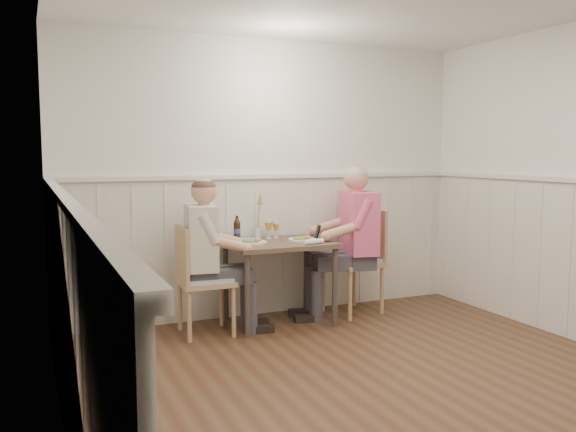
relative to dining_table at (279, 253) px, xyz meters
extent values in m
plane|color=#4A2C1B|center=(0.07, -1.84, -0.65)|extent=(4.50, 4.50, 0.00)
cube|color=white|center=(0.07, 0.41, 0.65)|extent=(4.00, 0.04, 2.60)
cube|color=white|center=(-1.93, -1.84, 0.65)|extent=(0.04, 4.50, 2.60)
cube|color=silver|center=(0.07, 0.39, 0.00)|extent=(3.98, 0.03, 1.30)
cube|color=silver|center=(-1.92, -1.84, 0.00)|extent=(0.03, 4.48, 1.30)
cube|color=silver|center=(0.07, 0.38, 0.67)|extent=(3.98, 0.06, 0.04)
cube|color=silver|center=(-1.90, -1.84, 0.67)|extent=(0.06, 4.48, 0.04)
cube|color=#4E3C30|center=(0.00, 0.00, 0.08)|extent=(0.92, 0.70, 0.04)
cylinder|color=#3F3833|center=(-0.41, -0.30, -0.29)|extent=(0.05, 0.05, 0.71)
cylinder|color=#3F3833|center=(-0.41, 0.30, -0.29)|extent=(0.05, 0.05, 0.71)
cylinder|color=#3F3833|center=(0.41, -0.30, -0.29)|extent=(0.05, 0.05, 0.71)
cylinder|color=#3F3833|center=(0.41, 0.30, -0.29)|extent=(0.05, 0.05, 0.71)
cube|color=tan|center=(0.79, 0.06, -0.17)|extent=(0.55, 0.55, 0.04)
cube|color=#658CBC|center=(0.79, 0.06, -0.13)|extent=(0.50, 0.50, 0.03)
cube|color=tan|center=(1.00, 0.10, 0.10)|extent=(0.13, 0.47, 0.49)
cylinder|color=tan|center=(1.02, -0.10, -0.42)|extent=(0.04, 0.04, 0.46)
cylinder|color=tan|center=(0.63, -0.18, -0.42)|extent=(0.04, 0.04, 0.46)
cylinder|color=tan|center=(0.94, 0.29, -0.42)|extent=(0.04, 0.04, 0.46)
cylinder|color=tan|center=(0.55, 0.21, -0.42)|extent=(0.04, 0.04, 0.46)
cube|color=tan|center=(-0.69, -0.05, -0.20)|extent=(0.45, 0.45, 0.04)
cube|color=#658CBC|center=(-0.69, -0.05, -0.16)|extent=(0.41, 0.41, 0.03)
cube|color=tan|center=(-0.89, -0.04, 0.05)|extent=(0.04, 0.44, 0.46)
cylinder|color=tan|center=(-0.88, 0.15, -0.43)|extent=(0.04, 0.04, 0.43)
cylinder|color=tan|center=(-0.50, 0.14, -0.43)|extent=(0.04, 0.04, 0.43)
cylinder|color=tan|center=(-0.89, -0.23, -0.43)|extent=(0.04, 0.04, 0.43)
cylinder|color=tan|center=(-0.51, -0.24, -0.43)|extent=(0.04, 0.04, 0.43)
cube|color=#3F3F47|center=(0.77, -0.05, -0.41)|extent=(0.53, 0.50, 0.47)
cube|color=#3F3F47|center=(0.56, -0.01, -0.11)|extent=(0.51, 0.46, 0.14)
cube|color=#E2568E|center=(0.77, -0.05, 0.24)|extent=(0.33, 0.50, 0.58)
sphere|color=tan|center=(0.77, -0.05, 0.66)|extent=(0.23, 0.23, 0.23)
sphere|color=#A5A5A0|center=(0.77, -0.05, 0.69)|extent=(0.22, 0.22, 0.22)
cube|color=black|center=(0.39, 0.02, 0.25)|extent=(0.03, 0.08, 0.14)
cube|color=#3F3F47|center=(-0.71, -0.04, -0.43)|extent=(0.49, 0.45, 0.45)
cube|color=#3F3F47|center=(-0.51, -0.07, -0.14)|extent=(0.46, 0.41, 0.13)
cube|color=silver|center=(-0.71, -0.04, 0.19)|extent=(0.29, 0.46, 0.54)
sphere|color=tan|center=(-0.71, -0.04, 0.58)|extent=(0.22, 0.22, 0.22)
sphere|color=#4C3828|center=(-0.71, -0.04, 0.61)|extent=(0.21, 0.21, 0.21)
cylinder|color=white|center=(0.22, -0.02, 0.11)|extent=(0.25, 0.25, 0.02)
ellipsoid|color=#3F722D|center=(0.18, -0.05, 0.14)|extent=(0.12, 0.10, 0.05)
sphere|color=tan|center=(0.27, -0.01, 0.13)|extent=(0.03, 0.03, 0.03)
cube|color=brown|center=(0.23, 0.04, 0.12)|extent=(0.07, 0.05, 0.01)
cylinder|color=white|center=(0.29, 0.04, 0.13)|extent=(0.05, 0.05, 0.03)
cylinder|color=white|center=(-0.26, -0.01, 0.11)|extent=(0.26, 0.26, 0.02)
ellipsoid|color=#3F722D|center=(-0.30, -0.03, 0.14)|extent=(0.13, 0.11, 0.05)
sphere|color=tan|center=(-0.20, 0.00, 0.14)|extent=(0.04, 0.04, 0.04)
cylinder|color=silver|center=(0.06, 0.23, 0.10)|extent=(0.06, 0.06, 0.01)
cylinder|color=silver|center=(0.06, 0.23, 0.14)|extent=(0.01, 0.01, 0.07)
cone|color=gold|center=(0.06, 0.23, 0.20)|extent=(0.06, 0.06, 0.06)
cylinder|color=silver|center=(0.06, 0.23, 0.25)|extent=(0.06, 0.06, 0.03)
cylinder|color=silver|center=(-0.02, 0.21, 0.11)|extent=(0.07, 0.07, 0.01)
cylinder|color=silver|center=(-0.02, 0.21, 0.15)|extent=(0.01, 0.01, 0.08)
cone|color=gold|center=(-0.02, 0.21, 0.22)|extent=(0.07, 0.07, 0.07)
cylinder|color=silver|center=(-0.02, 0.21, 0.27)|extent=(0.07, 0.07, 0.03)
cylinder|color=black|center=(-0.33, 0.20, 0.18)|extent=(0.06, 0.06, 0.16)
cone|color=black|center=(-0.33, 0.20, 0.28)|extent=(0.06, 0.06, 0.04)
cylinder|color=black|center=(-0.33, 0.20, 0.31)|extent=(0.03, 0.03, 0.03)
cylinder|color=#3143A5|center=(-0.33, 0.20, 0.19)|extent=(0.06, 0.06, 0.04)
cylinder|color=white|center=(0.22, -0.26, 0.12)|extent=(0.21, 0.08, 0.04)
cylinder|color=silver|center=(-0.11, 0.25, 0.15)|extent=(0.05, 0.05, 0.09)
cylinder|color=tan|center=(-0.11, 0.25, 0.31)|extent=(0.03, 0.03, 0.30)
cone|color=tan|center=(-0.11, 0.25, 0.49)|extent=(0.04, 0.04, 0.10)
cube|color=#658CBC|center=(-0.28, 0.17, 0.10)|extent=(0.32, 0.26, 0.01)
camera|label=1|loc=(-2.08, -4.99, 0.90)|focal=38.00mm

